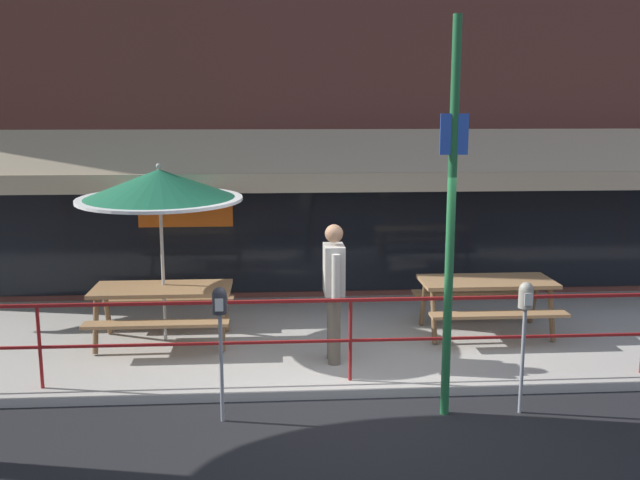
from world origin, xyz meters
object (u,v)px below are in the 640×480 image
(picnic_table_left, at_px, (163,299))
(street_sign_pole, at_px, (451,218))
(picnic_table_centre, at_px, (486,291))
(pedestrian_walking, at_px, (334,286))
(parking_meter_far, at_px, (525,308))
(patio_umbrella_left, at_px, (159,186))
(parking_meter_near, at_px, (220,314))

(picnic_table_left, xyz_separation_m, street_sign_pole, (3.24, -2.23, 1.38))
(picnic_table_centre, height_order, pedestrian_walking, pedestrian_walking)
(picnic_table_centre, distance_m, parking_meter_far, 2.43)
(patio_umbrella_left, height_order, pedestrian_walking, patio_umbrella_left)
(picnic_table_left, xyz_separation_m, pedestrian_walking, (2.19, -0.84, 0.35))
(parking_meter_far, bearing_deg, patio_umbrella_left, 149.45)
(patio_umbrella_left, bearing_deg, street_sign_pole, -36.03)
(pedestrian_walking, bearing_deg, street_sign_pole, -52.78)
(patio_umbrella_left, height_order, parking_meter_far, patio_umbrella_left)
(street_sign_pole, bearing_deg, parking_meter_near, -179.40)
(picnic_table_left, relative_size, pedestrian_walking, 1.05)
(picnic_table_left, relative_size, parking_meter_near, 1.27)
(patio_umbrella_left, height_order, street_sign_pole, street_sign_pole)
(picnic_table_left, height_order, parking_meter_far, parking_meter_far)
(parking_meter_far, bearing_deg, picnic_table_left, 150.85)
(patio_umbrella_left, relative_size, street_sign_pole, 0.59)
(picnic_table_left, xyz_separation_m, patio_umbrella_left, (-0.00, 0.13, 1.47))
(picnic_table_left, bearing_deg, parking_meter_far, -29.15)
(picnic_table_centre, height_order, street_sign_pole, street_sign_pole)
(patio_umbrella_left, distance_m, street_sign_pole, 4.01)
(street_sign_pole, bearing_deg, pedestrian_walking, 127.22)
(picnic_table_centre, bearing_deg, parking_meter_near, -145.61)
(picnic_table_centre, distance_m, pedestrian_walking, 2.41)
(patio_umbrella_left, relative_size, parking_meter_far, 1.67)
(picnic_table_centre, xyz_separation_m, parking_meter_far, (-0.33, -2.37, 0.44))
(pedestrian_walking, bearing_deg, parking_meter_near, -131.93)
(picnic_table_centre, xyz_separation_m, patio_umbrella_left, (-4.37, 0.02, 1.47))
(parking_meter_near, distance_m, parking_meter_far, 3.13)
(picnic_table_left, bearing_deg, picnic_table_centre, 1.48)
(pedestrian_walking, height_order, parking_meter_far, pedestrian_walking)
(parking_meter_near, bearing_deg, pedestrian_walking, 48.07)
(picnic_table_left, bearing_deg, pedestrian_walking, -20.98)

